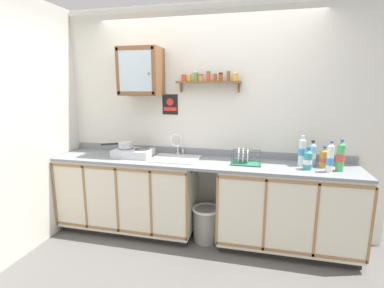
{
  "coord_description": "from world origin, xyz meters",
  "views": [
    {
      "loc": [
        0.64,
        -2.6,
        1.74
      ],
      "look_at": [
        -0.11,
        0.5,
        1.09
      ],
      "focal_mm": 26.76,
      "sensor_mm": 36.0,
      "label": 1
    }
  ],
  "objects_px": {
    "bottle_water_clear_1": "(302,152)",
    "dish_rack": "(245,160)",
    "hot_plate_stove": "(133,153)",
    "bottle_detergent_teal_2": "(308,160)",
    "bottle_water_blue_4": "(312,154)",
    "bottle_soda_green_5": "(341,156)",
    "saucepan": "(125,145)",
    "sink": "(176,160)",
    "trash_bin": "(206,223)",
    "warning_sign": "(170,105)",
    "bottle_juice_amber_0": "(324,158)",
    "bottle_opaque_white_3": "(330,158)",
    "wall_cabinet": "(141,72)"
  },
  "relations": [
    {
      "from": "hot_plate_stove",
      "to": "bottle_detergent_teal_2",
      "type": "distance_m",
      "value": 1.9
    },
    {
      "from": "bottle_water_blue_4",
      "to": "warning_sign",
      "type": "relative_size",
      "value": 1.12
    },
    {
      "from": "bottle_water_blue_4",
      "to": "bottle_soda_green_5",
      "type": "relative_size",
      "value": 0.85
    },
    {
      "from": "bottle_water_blue_4",
      "to": "dish_rack",
      "type": "distance_m",
      "value": 0.69
    },
    {
      "from": "bottle_juice_amber_0",
      "to": "bottle_opaque_white_3",
      "type": "relative_size",
      "value": 0.73
    },
    {
      "from": "saucepan",
      "to": "dish_rack",
      "type": "relative_size",
      "value": 1.05
    },
    {
      "from": "sink",
      "to": "bottle_detergent_teal_2",
      "type": "height_order",
      "value": "sink"
    },
    {
      "from": "warning_sign",
      "to": "trash_bin",
      "type": "xyz_separation_m",
      "value": [
        0.51,
        -0.32,
        -1.31
      ]
    },
    {
      "from": "bottle_juice_amber_0",
      "to": "wall_cabinet",
      "type": "bearing_deg",
      "value": 177.82
    },
    {
      "from": "warning_sign",
      "to": "bottle_soda_green_5",
      "type": "bearing_deg",
      "value": -10.18
    },
    {
      "from": "bottle_soda_green_5",
      "to": "hot_plate_stove",
      "type": "bearing_deg",
      "value": 178.55
    },
    {
      "from": "bottle_soda_green_5",
      "to": "dish_rack",
      "type": "relative_size",
      "value": 0.99
    },
    {
      "from": "bottle_soda_green_5",
      "to": "trash_bin",
      "type": "height_order",
      "value": "bottle_soda_green_5"
    },
    {
      "from": "bottle_water_blue_4",
      "to": "bottle_opaque_white_3",
      "type": "bearing_deg",
      "value": -58.09
    },
    {
      "from": "bottle_water_clear_1",
      "to": "bottle_detergent_teal_2",
      "type": "bearing_deg",
      "value": -71.25
    },
    {
      "from": "sink",
      "to": "bottle_soda_green_5",
      "type": "bearing_deg",
      "value": -2.93
    },
    {
      "from": "bottle_opaque_white_3",
      "to": "dish_rack",
      "type": "bearing_deg",
      "value": 171.51
    },
    {
      "from": "bottle_water_clear_1",
      "to": "wall_cabinet",
      "type": "distance_m",
      "value": 1.95
    },
    {
      "from": "bottle_detergent_teal_2",
      "to": "bottle_soda_green_5",
      "type": "height_order",
      "value": "bottle_soda_green_5"
    },
    {
      "from": "dish_rack",
      "to": "wall_cabinet",
      "type": "distance_m",
      "value": 1.52
    },
    {
      "from": "sink",
      "to": "bottle_water_blue_4",
      "type": "xyz_separation_m",
      "value": [
        1.45,
        0.05,
        0.14
      ]
    },
    {
      "from": "bottle_juice_amber_0",
      "to": "trash_bin",
      "type": "bearing_deg",
      "value": -175.96
    },
    {
      "from": "bottle_opaque_white_3",
      "to": "bottle_soda_green_5",
      "type": "bearing_deg",
      "value": 30.89
    },
    {
      "from": "trash_bin",
      "to": "hot_plate_stove",
      "type": "bearing_deg",
      "value": 176.94
    },
    {
      "from": "warning_sign",
      "to": "trash_bin",
      "type": "relative_size",
      "value": 0.6
    },
    {
      "from": "saucepan",
      "to": "bottle_water_blue_4",
      "type": "distance_m",
      "value": 2.07
    },
    {
      "from": "bottle_detergent_teal_2",
      "to": "warning_sign",
      "type": "relative_size",
      "value": 0.96
    },
    {
      "from": "bottle_soda_green_5",
      "to": "sink",
      "type": "bearing_deg",
      "value": 177.07
    },
    {
      "from": "bottle_water_clear_1",
      "to": "dish_rack",
      "type": "relative_size",
      "value": 1.01
    },
    {
      "from": "bottle_soda_green_5",
      "to": "bottle_water_blue_4",
      "type": "bearing_deg",
      "value": 148.9
    },
    {
      "from": "hot_plate_stove",
      "to": "bottle_juice_amber_0",
      "type": "bearing_deg",
      "value": 1.02
    },
    {
      "from": "bottle_water_clear_1",
      "to": "trash_bin",
      "type": "distance_m",
      "value": 1.31
    },
    {
      "from": "bottle_juice_amber_0",
      "to": "bottle_soda_green_5",
      "type": "bearing_deg",
      "value": -35.25
    },
    {
      "from": "saucepan",
      "to": "bottle_water_clear_1",
      "type": "relative_size",
      "value": 1.04
    },
    {
      "from": "bottle_water_clear_1",
      "to": "bottle_detergent_teal_2",
      "type": "relative_size",
      "value": 1.4
    },
    {
      "from": "sink",
      "to": "hot_plate_stove",
      "type": "bearing_deg",
      "value": -176.57
    },
    {
      "from": "bottle_opaque_white_3",
      "to": "trash_bin",
      "type": "xyz_separation_m",
      "value": [
        -1.21,
        0.07,
        -0.85
      ]
    },
    {
      "from": "sink",
      "to": "bottle_opaque_white_3",
      "type": "height_order",
      "value": "bottle_opaque_white_3"
    },
    {
      "from": "sink",
      "to": "bottle_juice_amber_0",
      "type": "xyz_separation_m",
      "value": [
        1.55,
        0.01,
        0.12
      ]
    },
    {
      "from": "bottle_soda_green_5",
      "to": "dish_rack",
      "type": "bearing_deg",
      "value": 176.43
    },
    {
      "from": "warning_sign",
      "to": "bottle_water_clear_1",
      "type": "bearing_deg",
      "value": -8.54
    },
    {
      "from": "bottle_water_clear_1",
      "to": "bottle_detergent_teal_2",
      "type": "xyz_separation_m",
      "value": [
        0.04,
        -0.13,
        -0.05
      ]
    },
    {
      "from": "trash_bin",
      "to": "bottle_water_blue_4",
      "type": "bearing_deg",
      "value": 6.93
    },
    {
      "from": "dish_rack",
      "to": "bottle_juice_amber_0",
      "type": "bearing_deg",
      "value": 2.61
    },
    {
      "from": "saucepan",
      "to": "dish_rack",
      "type": "xyz_separation_m",
      "value": [
        1.39,
        -0.02,
        -0.09
      ]
    },
    {
      "from": "wall_cabinet",
      "to": "warning_sign",
      "type": "relative_size",
      "value": 2.23
    },
    {
      "from": "bottle_juice_amber_0",
      "to": "trash_bin",
      "type": "height_order",
      "value": "bottle_juice_amber_0"
    },
    {
      "from": "bottle_water_blue_4",
      "to": "bottle_juice_amber_0",
      "type": "bearing_deg",
      "value": -25.17
    },
    {
      "from": "warning_sign",
      "to": "bottle_opaque_white_3",
      "type": "bearing_deg",
      "value": -12.82
    },
    {
      "from": "bottle_opaque_white_3",
      "to": "bottle_detergent_teal_2",
      "type": "bearing_deg",
      "value": 167.48
    }
  ]
}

